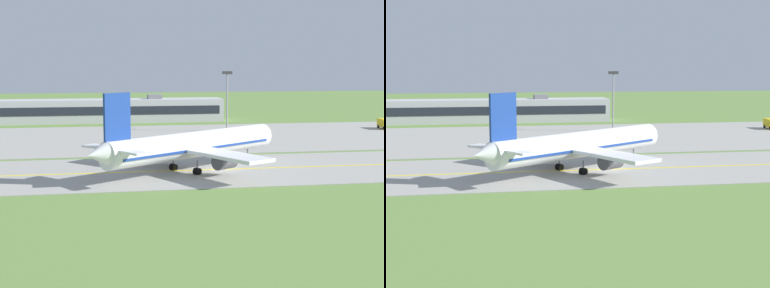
# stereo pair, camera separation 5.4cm
# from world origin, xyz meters

# --- Properties ---
(ground_plane) EXTENTS (500.00, 500.00, 0.00)m
(ground_plane) POSITION_xyz_m (0.00, 0.00, 0.00)
(ground_plane) COLOR olive
(taxiway_strip) EXTENTS (240.00, 28.00, 0.10)m
(taxiway_strip) POSITION_xyz_m (0.00, 0.00, 0.05)
(taxiway_strip) COLOR #9E9B93
(taxiway_strip) RESTS_ON ground
(apron_pad) EXTENTS (140.00, 52.00, 0.10)m
(apron_pad) POSITION_xyz_m (10.00, 42.00, 0.05)
(apron_pad) COLOR #9E9B93
(apron_pad) RESTS_ON ground
(taxiway_centreline) EXTENTS (220.00, 0.60, 0.01)m
(taxiway_centreline) POSITION_xyz_m (0.00, 0.00, 0.11)
(taxiway_centreline) COLOR yellow
(taxiway_centreline) RESTS_ON taxiway_strip
(airplane_lead) EXTENTS (34.23, 28.84, 12.70)m
(airplane_lead) POSITION_xyz_m (-5.02, -0.59, 4.13)
(airplane_lead) COLOR white
(airplane_lead) RESTS_ON ground
(service_truck_fuel) EXTENTS (6.72, 3.79, 2.59)m
(service_truck_fuel) POSITION_xyz_m (-14.79, 28.80, 1.18)
(service_truck_fuel) COLOR orange
(service_truck_fuel) RESTS_ON ground
(terminal_building) EXTENTS (64.13, 10.04, 7.66)m
(terminal_building) POSITION_xyz_m (-14.52, 81.10, 3.25)
(terminal_building) COLOR #B2B2B7
(terminal_building) RESTS_ON ground
(apron_light_mast) EXTENTS (2.40, 0.50, 14.70)m
(apron_light_mast) POSITION_xyz_m (12.75, 51.93, 9.33)
(apron_light_mast) COLOR gray
(apron_light_mast) RESTS_ON ground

